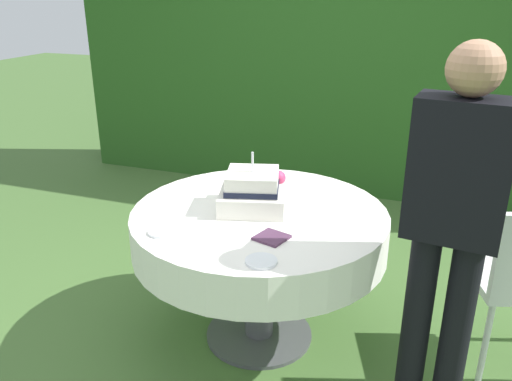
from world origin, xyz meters
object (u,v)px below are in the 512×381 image
at_px(serving_plate_near, 261,261).
at_px(cake_table, 259,231).
at_px(serving_plate_far, 286,183).
at_px(serving_plate_left, 162,232).
at_px(standing_person, 452,218).
at_px(wedding_cake, 253,191).
at_px(napkin_stack, 272,238).

bearing_deg(serving_plate_near, cake_table, 110.33).
relative_size(serving_plate_far, serving_plate_left, 0.98).
height_order(serving_plate_near, standing_person, standing_person).
xyz_separation_m(wedding_cake, napkin_stack, (0.19, -0.29, -0.08)).
relative_size(cake_table, serving_plate_far, 10.28).
xyz_separation_m(cake_table, napkin_stack, (0.15, -0.27, 0.12)).
relative_size(wedding_cake, standing_person, 0.24).
bearing_deg(serving_plate_far, cake_table, -92.45).
xyz_separation_m(serving_plate_far, standing_person, (0.86, -0.63, 0.19)).
bearing_deg(serving_plate_left, cake_table, 49.39).
bearing_deg(wedding_cake, serving_plate_left, -125.17).
relative_size(serving_plate_near, standing_person, 0.08).
bearing_deg(napkin_stack, serving_plate_near, -82.82).
distance_m(serving_plate_near, serving_plate_far, 0.90).
xyz_separation_m(serving_plate_left, standing_person, (1.20, 0.16, 0.19)).
bearing_deg(cake_table, serving_plate_far, 87.55).
height_order(serving_plate_near, serving_plate_far, same).
height_order(wedding_cake, standing_person, standing_person).
relative_size(cake_table, serving_plate_near, 9.67).
relative_size(wedding_cake, serving_plate_near, 2.99).
bearing_deg(serving_plate_far, serving_plate_near, -79.67).
distance_m(serving_plate_far, standing_person, 1.08).
xyz_separation_m(wedding_cake, standing_person, (0.91, -0.25, 0.10)).
relative_size(cake_table, napkin_stack, 9.81).
xyz_separation_m(wedding_cake, serving_plate_left, (-0.29, -0.41, -0.08)).
bearing_deg(serving_plate_near, standing_person, 20.28).
bearing_deg(napkin_stack, serving_plate_left, -166.79).
distance_m(serving_plate_far, napkin_stack, 0.69).
bearing_deg(napkin_stack, serving_plate_far, 101.31).
xyz_separation_m(cake_table, serving_plate_near, (0.18, -0.48, 0.12)).
bearing_deg(standing_person, serving_plate_near, -159.72).
bearing_deg(standing_person, wedding_cake, 164.70).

